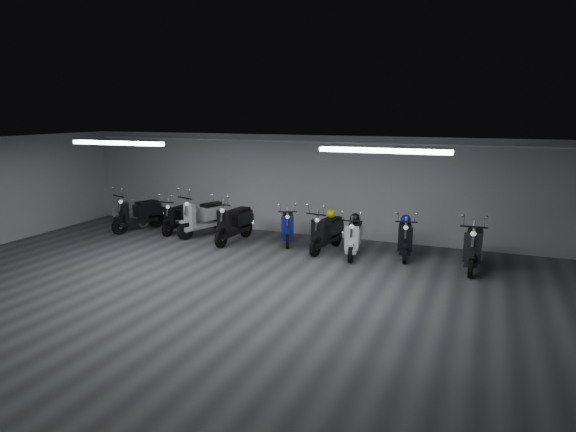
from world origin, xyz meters
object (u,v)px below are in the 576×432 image
at_px(scooter_4, 288,221).
at_px(helmet_0, 331,214).
at_px(helmet_1, 406,220).
at_px(scooter_3, 234,217).
at_px(scooter_6, 354,232).
at_px(scooter_2, 203,211).
at_px(scooter_9, 474,240).
at_px(scooter_0, 138,208).
at_px(scooter_8, 405,232).
at_px(scooter_5, 326,226).
at_px(scooter_1, 178,212).
at_px(bicycle, 130,208).
at_px(helmet_2, 355,218).

xyz_separation_m(scooter_4, helmet_0, (1.22, -0.11, 0.32)).
xyz_separation_m(scooter_4, helmet_1, (3.05, 0.06, 0.28)).
height_order(scooter_3, scooter_6, scooter_3).
distance_m(scooter_2, scooter_9, 7.15).
distance_m(scooter_0, helmet_0, 5.80).
distance_m(scooter_8, helmet_1, 0.35).
height_order(scooter_5, scooter_8, scooter_5).
xyz_separation_m(scooter_1, bicycle, (-1.89, 0.22, -0.06)).
xyz_separation_m(scooter_4, helmet_2, (1.89, -0.30, 0.29)).
bearing_deg(scooter_3, helmet_2, 6.39).
distance_m(scooter_4, scooter_9, 4.67).
relative_size(scooter_3, bicycle, 1.11).
relative_size(scooter_3, helmet_1, 7.64).
bearing_deg(scooter_0, bicycle, 164.65).
height_order(scooter_2, scooter_4, scooter_2).
distance_m(scooter_3, bicycle, 3.95).
bearing_deg(scooter_8, helmet_2, 177.06).
height_order(bicycle, helmet_0, bicycle).
height_order(helmet_0, helmet_2, helmet_0).
bearing_deg(helmet_0, scooter_0, -178.02).
xyz_separation_m(scooter_1, scooter_4, (3.38, 0.04, -0.01)).
bearing_deg(helmet_1, scooter_6, -152.50).
bearing_deg(scooter_6, scooter_1, 166.76).
xyz_separation_m(scooter_9, bicycle, (-9.91, 0.75, -0.13)).
height_order(scooter_3, scooter_5, scooter_3).
xyz_separation_m(scooter_1, scooter_2, (0.88, -0.06, 0.11)).
distance_m(scooter_1, scooter_3, 2.05).
bearing_deg(helmet_0, scooter_2, 179.83).
xyz_separation_m(scooter_4, scooter_9, (4.64, -0.56, 0.09)).
height_order(scooter_6, helmet_1, scooter_6).
bearing_deg(helmet_0, scooter_4, 175.05).
xyz_separation_m(scooter_3, scooter_6, (3.30, -0.10, -0.09)).
distance_m(scooter_1, scooter_5, 4.57).
bearing_deg(scooter_4, scooter_6, -36.69).
bearing_deg(helmet_2, bicycle, 176.10).
bearing_deg(helmet_0, helmet_1, 5.18).
relative_size(scooter_9, helmet_0, 7.76).
distance_m(scooter_3, scooter_9, 6.01).
distance_m(scooter_5, scooter_8, 1.92).
bearing_deg(bicycle, scooter_2, -82.65).
relative_size(scooter_2, scooter_9, 1.06).
relative_size(scooter_2, scooter_4, 1.21).
bearing_deg(scooter_8, scooter_1, 169.39).
relative_size(bicycle, helmet_0, 7.22).
distance_m(scooter_5, helmet_1, 1.93).
bearing_deg(scooter_1, scooter_0, -165.57).
bearing_deg(scooter_4, helmet_2, -30.44).
bearing_deg(bicycle, scooter_0, -112.04).
distance_m(scooter_2, helmet_1, 5.56).
xyz_separation_m(scooter_1, helmet_1, (6.43, 0.10, 0.27)).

